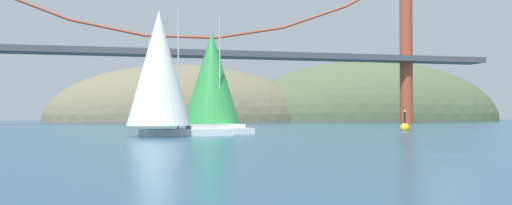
% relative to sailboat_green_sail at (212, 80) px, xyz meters
% --- Properties ---
extents(ground_plane, '(360.00, 360.00, 0.00)m').
position_rel_sailboat_green_sail_xyz_m(ground_plane, '(4.07, -37.32, -5.48)').
color(ground_plane, navy).
extents(headland_right, '(78.90, 44.00, 34.81)m').
position_rel_sailboat_green_sail_xyz_m(headland_right, '(64.07, 97.68, -5.48)').
color(headland_right, '#4C5B3D').
rests_on(headland_right, ground_plane).
extents(headland_center, '(70.03, 44.00, 30.24)m').
position_rel_sailboat_green_sail_xyz_m(headland_center, '(9.07, 97.68, -5.48)').
color(headland_center, '#6B664C').
rests_on(headland_center, ground_plane).
extents(suspension_bridge, '(134.81, 6.00, 32.86)m').
position_rel_sailboat_green_sail_xyz_m(suspension_bridge, '(4.07, 57.68, 9.48)').
color(suspension_bridge, '#A34228').
rests_on(suspension_bridge, ground_plane).
extents(sailboat_green_sail, '(7.30, 10.31, 11.78)m').
position_rel_sailboat_green_sail_xyz_m(sailboat_green_sail, '(0.00, 0.00, 0.00)').
color(sailboat_green_sail, white).
rests_on(sailboat_green_sail, ground_plane).
extents(sailboat_white_mainsail, '(9.77, 6.34, 11.11)m').
position_rel_sailboat_green_sail_xyz_m(sailboat_white_mainsail, '(-6.27, -9.85, 0.13)').
color(sailboat_white_mainsail, white).
rests_on(sailboat_white_mainsail, ground_plane).
extents(channel_buoy, '(1.10, 1.10, 2.64)m').
position_rel_sailboat_green_sail_xyz_m(channel_buoy, '(23.11, 2.17, -5.11)').
color(channel_buoy, gold).
rests_on(channel_buoy, ground_plane).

